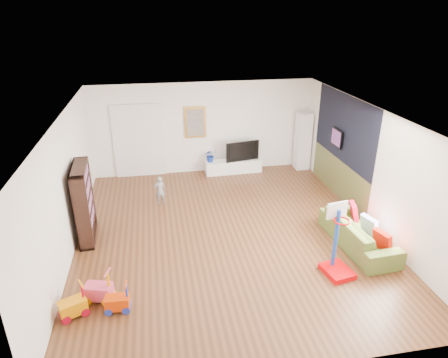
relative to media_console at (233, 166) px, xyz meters
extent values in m
cube|color=brown|center=(-0.84, -3.46, -0.20)|extent=(6.50, 7.50, 0.00)
cube|color=white|center=(-0.84, -3.46, 2.50)|extent=(6.50, 7.50, 0.00)
cube|color=white|center=(-0.84, 0.29, 1.15)|extent=(6.50, 0.00, 2.70)
cube|color=silver|center=(-0.84, -7.21, 1.15)|extent=(6.50, 0.00, 2.70)
cube|color=silver|center=(-4.09, -3.46, 1.15)|extent=(0.00, 7.50, 2.70)
cube|color=silver|center=(2.41, -3.46, 1.15)|extent=(0.00, 7.50, 2.70)
cube|color=black|center=(2.39, -2.06, 1.65)|extent=(0.01, 3.20, 1.70)
cube|color=brown|center=(2.39, -2.06, 0.30)|extent=(0.01, 3.20, 1.00)
cube|color=white|center=(-2.74, 0.25, 0.85)|extent=(1.45, 0.06, 2.10)
cube|color=gold|center=(-1.09, 0.25, 1.35)|extent=(0.62, 0.06, 0.92)
cube|color=#7F3F8C|center=(2.33, -1.86, 1.35)|extent=(0.04, 0.56, 0.46)
cube|color=white|center=(0.00, 0.00, 0.00)|extent=(1.71, 0.48, 0.40)
cube|color=white|center=(2.15, -0.03, 0.68)|extent=(0.41, 0.41, 1.75)
cube|color=black|center=(-3.86, -3.07, 0.64)|extent=(0.36, 1.16, 1.67)
imported|color=#566828|center=(1.77, -4.44, 0.10)|extent=(0.93, 2.10, 0.60)
cube|color=#D20005|center=(0.93, -5.27, 0.51)|extent=(0.59, 0.68, 1.42)
cube|color=orange|center=(-3.79, -5.56, 0.09)|extent=(0.50, 0.42, 0.57)
cube|color=#D43903|center=(-3.09, -5.56, 0.06)|extent=(0.41, 0.27, 0.53)
cube|color=#DF4164|center=(-3.42, -5.25, 0.11)|extent=(0.52, 0.40, 0.61)
imported|color=gray|center=(-2.25, -1.73, 0.18)|extent=(0.31, 0.24, 0.75)
imported|color=black|center=(0.24, -0.01, 0.50)|extent=(1.04, 0.32, 0.60)
imported|color=navy|center=(-0.69, 0.00, 0.39)|extent=(0.36, 0.31, 0.39)
cube|color=#B41102|center=(1.94, -5.03, 0.28)|extent=(0.21, 0.41, 0.40)
cube|color=silver|center=(1.98, -4.46, 0.28)|extent=(0.21, 0.42, 0.41)
cube|color=red|center=(1.97, -3.81, 0.28)|extent=(0.20, 0.39, 0.38)
camera|label=1|loc=(-2.29, -11.01, 4.48)|focal=32.00mm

